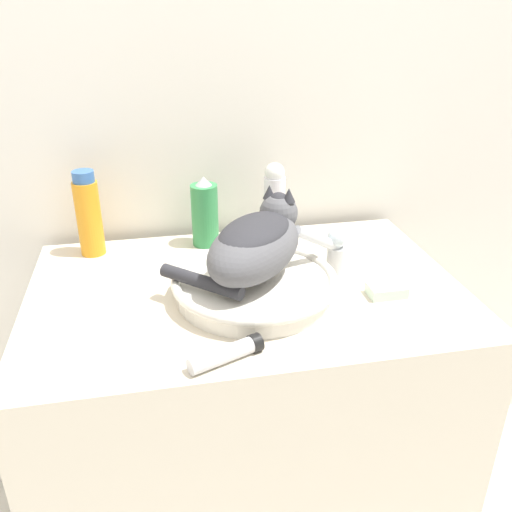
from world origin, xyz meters
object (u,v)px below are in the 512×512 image
cat (256,242)px  cream_tube (227,354)px  spray_bottle_trigger (205,214)px  lotion_bottle_white (274,202)px  shampoo_bottle_tall (89,215)px  soap_bar (387,290)px  faucet (332,247)px

cat → cream_tube: (-0.10, -0.22, -0.11)m
cream_tube → spray_bottle_trigger: bearing=87.6°
lotion_bottle_white → cream_tube: size_ratio=1.44×
shampoo_bottle_tall → cream_tube: 0.57m
cat → shampoo_bottle_tall: size_ratio=1.62×
spray_bottle_trigger → soap_bar: size_ratio=2.28×
cream_tube → shampoo_bottle_tall: bearing=117.3°
cat → soap_bar: (0.27, -0.06, -0.11)m
lotion_bottle_white → cream_tube: lotion_bottle_white is taller
faucet → shampoo_bottle_tall: 0.59m
cat → cream_tube: bearing=-164.6°
cream_tube → soap_bar: cream_tube is taller
faucet → soap_bar: 0.16m
cat → cream_tube: size_ratio=2.41×
soap_bar → cream_tube: bearing=-156.4°
spray_bottle_trigger → shampoo_bottle_tall: size_ratio=0.85×
shampoo_bottle_tall → faucet: bearing=-22.1°
faucet → shampoo_bottle_tall: shampoo_bottle_tall is taller
shampoo_bottle_tall → soap_bar: shampoo_bottle_tall is taller
spray_bottle_trigger → soap_bar: 0.49m
cream_tube → soap_bar: (0.37, 0.16, -0.00)m
faucet → soap_bar: bearing=104.8°
lotion_bottle_white → shampoo_bottle_tall: (-0.46, 0.00, -0.00)m
lotion_bottle_white → spray_bottle_trigger: bearing=-180.0°
cat → lotion_bottle_white: (0.10, 0.28, -0.02)m
cream_tube → soap_bar: 0.40m
cat → spray_bottle_trigger: bearing=53.9°
shampoo_bottle_tall → cream_tube: shampoo_bottle_tall is taller
lotion_bottle_white → soap_bar: bearing=-63.9°
cat → faucet: (0.19, 0.06, -0.06)m
spray_bottle_trigger → soap_bar: spray_bottle_trigger is taller
cat → faucet: size_ratio=2.45×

